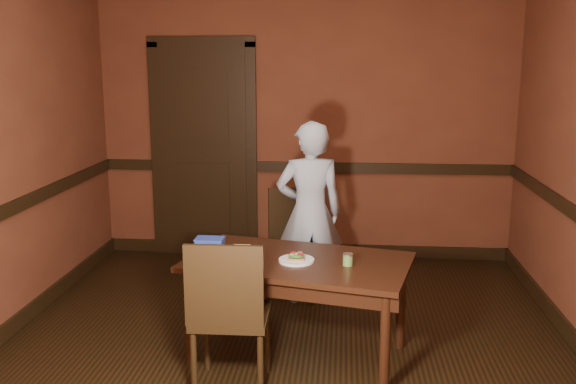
% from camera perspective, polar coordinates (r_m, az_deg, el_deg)
% --- Properties ---
extents(floor, '(4.00, 4.50, 0.01)m').
position_cam_1_polar(floor, '(4.43, -0.41, -14.37)').
color(floor, black).
rests_on(floor, ground).
extents(wall_back, '(4.00, 0.02, 2.70)m').
position_cam_1_polar(wall_back, '(6.24, 1.55, 6.32)').
color(wall_back, brown).
rests_on(wall_back, ground).
extents(wall_front, '(4.00, 0.02, 2.70)m').
position_cam_1_polar(wall_front, '(1.85, -7.18, -7.63)').
color(wall_front, brown).
rests_on(wall_front, ground).
extents(dado_back, '(4.00, 0.03, 0.10)m').
position_cam_1_polar(dado_back, '(6.29, 1.51, 2.22)').
color(dado_back, black).
rests_on(dado_back, ground).
extents(baseboard_back, '(4.00, 0.03, 0.12)m').
position_cam_1_polar(baseboard_back, '(6.49, 1.47, -5.11)').
color(baseboard_back, black).
rests_on(baseboard_back, ground).
extents(door, '(1.05, 0.07, 2.20)m').
position_cam_1_polar(door, '(6.38, -7.51, 4.01)').
color(door, black).
rests_on(door, ground).
extents(dining_table, '(1.57, 1.10, 0.67)m').
position_cam_1_polar(dining_table, '(4.31, 0.89, -10.25)').
color(dining_table, black).
rests_on(dining_table, floor).
extents(chair_far, '(0.53, 0.53, 0.91)m').
position_cam_1_polar(chair_far, '(5.23, -0.32, -4.83)').
color(chair_far, black).
rests_on(chair_far, floor).
extents(chair_near, '(0.45, 0.45, 0.95)m').
position_cam_1_polar(chair_near, '(3.89, -5.04, -10.61)').
color(chair_near, black).
rests_on(chair_near, floor).
extents(person, '(0.60, 0.46, 1.48)m').
position_cam_1_polar(person, '(5.13, 1.93, -1.87)').
color(person, silver).
rests_on(person, floor).
extents(sandwich_plate, '(0.23, 0.23, 0.06)m').
position_cam_1_polar(sandwich_plate, '(4.16, 0.76, -5.97)').
color(sandwich_plate, white).
rests_on(sandwich_plate, dining_table).
extents(sauce_jar, '(0.07, 0.07, 0.08)m').
position_cam_1_polar(sauce_jar, '(4.09, 5.34, -5.99)').
color(sauce_jar, '#639042').
rests_on(sauce_jar, dining_table).
extents(cheese_saucer, '(0.16, 0.16, 0.05)m').
position_cam_1_polar(cheese_saucer, '(4.34, -4.15, -5.18)').
color(cheese_saucer, white).
rests_on(cheese_saucer, dining_table).
extents(food_tub, '(0.19, 0.13, 0.08)m').
position_cam_1_polar(food_tub, '(4.43, -6.97, -4.58)').
color(food_tub, blue).
rests_on(food_tub, dining_table).
extents(wrapped_veg, '(0.29, 0.17, 0.08)m').
position_cam_1_polar(wrapped_veg, '(3.96, -6.90, -6.63)').
color(wrapped_veg, '#123B17').
rests_on(wrapped_veg, dining_table).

